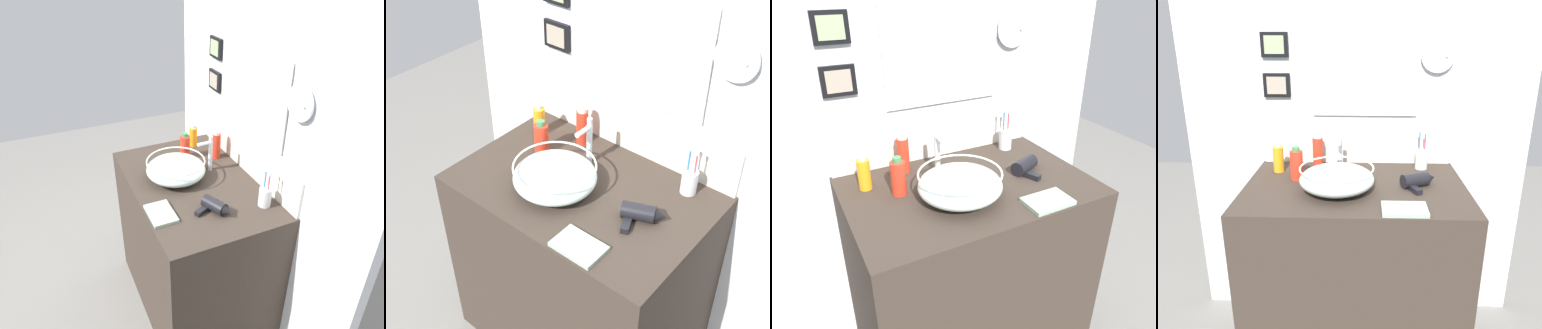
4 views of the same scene
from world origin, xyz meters
TOP-DOWN VIEW (x-y plane):
  - vanity_counter at (0.00, 0.00)m, footprint 1.01×0.67m
  - back_panel at (0.00, 0.36)m, footprint 1.83×0.10m
  - glass_bowl_sink at (-0.08, -0.07)m, footprint 0.33×0.33m
  - faucet at (-0.08, 0.13)m, footprint 0.02×0.09m
  - hair_drier at (0.29, -0.01)m, footprint 0.18×0.17m
  - toothbrush_cup at (0.34, 0.24)m, footprint 0.06×0.06m
  - lotion_bottle at (-0.39, 0.17)m, footprint 0.05×0.05m
  - soap_dispenser at (-0.20, 0.24)m, footprint 0.05×0.05m
  - shampoo_bottle at (-0.28, 0.07)m, footprint 0.06×0.06m
  - hand_towel at (0.20, -0.26)m, footprint 0.18×0.12m

SIDE VIEW (x-z plane):
  - vanity_counter at x=0.00m, z-range 0.00..0.94m
  - hand_towel at x=0.20m, z-range 0.94..0.96m
  - hair_drier at x=0.29m, z-range 0.94..1.00m
  - toothbrush_cup at x=0.34m, z-range 0.89..1.10m
  - glass_bowl_sink at x=-0.08m, z-range 0.94..1.06m
  - lotion_bottle at x=-0.39m, z-range 0.93..1.08m
  - shampoo_bottle at x=-0.28m, z-range 0.93..1.09m
  - soap_dispenser at x=-0.20m, z-range 0.94..1.12m
  - faucet at x=-0.08m, z-range 0.95..1.17m
  - back_panel at x=0.00m, z-range 0.00..2.42m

